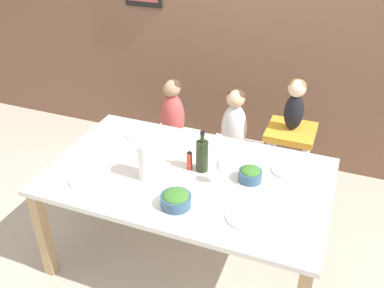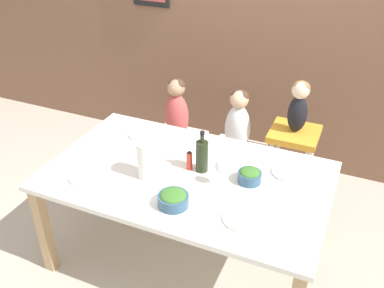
# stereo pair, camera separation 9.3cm
# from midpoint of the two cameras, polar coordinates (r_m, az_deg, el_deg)

# --- Properties ---
(ground_plane) EXTENTS (14.00, 14.00, 0.00)m
(ground_plane) POSITION_cam_midpoint_polar(r_m,az_deg,el_deg) (3.24, -1.38, -14.74)
(ground_plane) COLOR #BCB2A3
(wall_back) EXTENTS (10.00, 0.09, 2.70)m
(wall_back) POSITION_cam_midpoint_polar(r_m,az_deg,el_deg) (3.85, 7.55, 16.39)
(wall_back) COLOR brown
(wall_back) RESTS_ON ground_plane
(dining_table) EXTENTS (1.80, 1.08, 0.74)m
(dining_table) POSITION_cam_midpoint_polar(r_m,az_deg,el_deg) (2.80, -1.55, -5.36)
(dining_table) COLOR white
(dining_table) RESTS_ON ground_plane
(chair_far_left) EXTENTS (0.42, 0.42, 0.46)m
(chair_far_left) POSITION_cam_midpoint_polar(r_m,az_deg,el_deg) (3.73, -3.21, -0.05)
(chair_far_left) COLOR silver
(chair_far_left) RESTS_ON ground_plane
(chair_far_center) EXTENTS (0.42, 0.42, 0.46)m
(chair_far_center) POSITION_cam_midpoint_polar(r_m,az_deg,el_deg) (3.58, 4.66, -1.68)
(chair_far_center) COLOR silver
(chair_far_center) RESTS_ON ground_plane
(chair_right_highchair) EXTENTS (0.36, 0.36, 0.74)m
(chair_right_highchair) POSITION_cam_midpoint_polar(r_m,az_deg,el_deg) (3.40, 12.05, -0.36)
(chair_right_highchair) COLOR silver
(chair_right_highchair) RESTS_ON ground_plane
(person_child_left) EXTENTS (0.21, 0.17, 0.54)m
(person_child_left) POSITION_cam_midpoint_polar(r_m,az_deg,el_deg) (3.57, -3.37, 4.63)
(person_child_left) COLOR #C64C4C
(person_child_left) RESTS_ON chair_far_left
(person_child_center) EXTENTS (0.21, 0.17, 0.54)m
(person_child_center) POSITION_cam_midpoint_polar(r_m,az_deg,el_deg) (3.40, 4.91, 3.15)
(person_child_center) COLOR silver
(person_child_center) RESTS_ON chair_far_center
(person_baby_right) EXTENTS (0.14, 0.13, 0.40)m
(person_baby_right) POSITION_cam_midpoint_polar(r_m,az_deg,el_deg) (3.21, 12.81, 5.50)
(person_baby_right) COLOR black
(person_baby_right) RESTS_ON chair_right_highchair
(wine_bottle) EXTENTS (0.08, 0.08, 0.29)m
(wine_bottle) POSITION_cam_midpoint_polar(r_m,az_deg,el_deg) (2.72, 0.39, -1.53)
(wine_bottle) COLOR #232D19
(wine_bottle) RESTS_ON dining_table
(paper_towel_roll) EXTENTS (0.12, 0.12, 0.25)m
(paper_towel_roll) POSITION_cam_midpoint_polar(r_m,az_deg,el_deg) (2.67, -7.00, -2.25)
(paper_towel_roll) COLOR white
(paper_towel_roll) RESTS_ON dining_table
(wine_glass_near) EXTENTS (0.07, 0.07, 0.18)m
(wine_glass_near) POSITION_cam_midpoint_polar(r_m,az_deg,el_deg) (2.59, 2.91, -3.07)
(wine_glass_near) COLOR white
(wine_glass_near) RESTS_ON dining_table
(salad_bowl_large) EXTENTS (0.18, 0.18, 0.09)m
(salad_bowl_large) POSITION_cam_midpoint_polar(r_m,az_deg,el_deg) (2.48, -3.24, -7.35)
(salad_bowl_large) COLOR #335675
(salad_bowl_large) RESTS_ON dining_table
(salad_bowl_small) EXTENTS (0.15, 0.15, 0.09)m
(salad_bowl_small) POSITION_cam_midpoint_polar(r_m,az_deg,el_deg) (2.69, 6.80, -4.01)
(salad_bowl_small) COLOR #335675
(salad_bowl_small) RESTS_ON dining_table
(dinner_plate_front_left) EXTENTS (0.21, 0.21, 0.01)m
(dinner_plate_front_left) POSITION_cam_midpoint_polar(r_m,az_deg,el_deg) (2.79, -14.94, -4.58)
(dinner_plate_front_left) COLOR silver
(dinner_plate_front_left) RESTS_ON dining_table
(dinner_plate_back_left) EXTENTS (0.21, 0.21, 0.01)m
(dinner_plate_back_left) POSITION_cam_midpoint_polar(r_m,az_deg,el_deg) (3.18, -7.74, 1.16)
(dinner_plate_back_left) COLOR silver
(dinner_plate_back_left) RESTS_ON dining_table
(dinner_plate_back_right) EXTENTS (0.21, 0.21, 0.01)m
(dinner_plate_back_right) POSITION_cam_midpoint_polar(r_m,az_deg,el_deg) (2.83, 11.73, -3.45)
(dinner_plate_back_right) COLOR silver
(dinner_plate_back_right) RESTS_ON dining_table
(dinner_plate_front_right) EXTENTS (0.21, 0.21, 0.01)m
(dinner_plate_front_right) POSITION_cam_midpoint_polar(r_m,az_deg,el_deg) (2.43, 5.92, -9.72)
(dinner_plate_front_right) COLOR silver
(dinner_plate_front_right) RESTS_ON dining_table
(condiment_bottle_hot_sauce) EXTENTS (0.04, 0.04, 0.14)m
(condiment_bottle_hot_sauce) POSITION_cam_midpoint_polar(r_m,az_deg,el_deg) (2.76, -1.30, -2.19)
(condiment_bottle_hot_sauce) COLOR red
(condiment_bottle_hot_sauce) RESTS_ON dining_table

